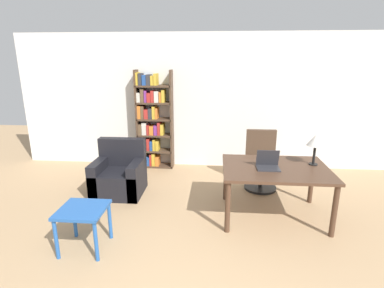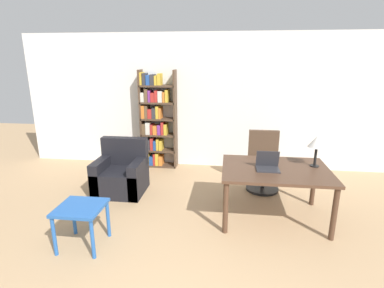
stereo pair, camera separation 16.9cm
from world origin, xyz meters
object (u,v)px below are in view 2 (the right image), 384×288
side_table_blue (81,213)px  armchair (121,175)px  desk (275,174)px  office_chair (263,164)px  bookshelf (156,121)px  laptop (268,165)px  table_lamp (317,143)px

side_table_blue → armchair: bearing=92.8°
desk → side_table_blue: 2.56m
office_chair → bookshelf: bearing=156.9°
desk → bookshelf: 2.89m
desk → laptop: size_ratio=4.73×
laptop → office_chair: 1.12m
office_chair → armchair: (-2.39, -0.43, -0.15)m
laptop → side_table_blue: (-2.25, -0.93, -0.37)m
table_lamp → armchair: table_lamp is taller
armchair → laptop: bearing=-15.2°
side_table_blue → bookshelf: (0.22, 2.88, 0.53)m
side_table_blue → laptop: bearing=22.4°
desk → table_lamp: table_lamp is taller
laptop → table_lamp: (0.66, 0.19, 0.29)m
side_table_blue → table_lamp: bearing=21.0°
office_chair → desk: bearing=-87.5°
armchair → bookshelf: bearing=77.6°
laptop → office_chair: bearing=86.1°
laptop → bookshelf: (-2.03, 1.96, 0.17)m
table_lamp → side_table_blue: 3.19m
laptop → side_table_blue: laptop is taller
side_table_blue → desk: bearing=22.3°
desk → bookshelf: size_ratio=0.73×
table_lamp → bookshelf: bookshelf is taller
side_table_blue → armchair: size_ratio=0.59×
armchair → bookshelf: (0.29, 1.33, 0.67)m
table_lamp → armchair: (-2.99, 0.44, -0.80)m
armchair → office_chair: bearing=10.3°
office_chair → bookshelf: bookshelf is taller
laptop → office_chair: office_chair is taller
table_lamp → office_chair: (-0.59, 0.87, -0.64)m
office_chair → side_table_blue: office_chair is taller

